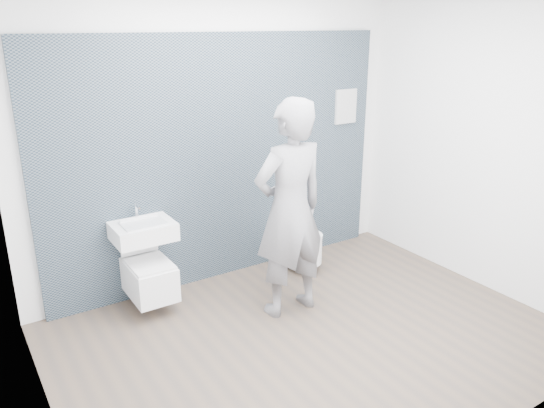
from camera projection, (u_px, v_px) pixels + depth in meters
ground at (311, 337)px, 4.40m from camera, size 4.00×4.00×0.00m
room_shell at (317, 130)px, 3.84m from camera, size 4.00×4.00×4.00m
tile_wall at (227, 271)px, 5.57m from camera, size 3.60×0.06×2.40m
washbasin at (143, 231)px, 4.67m from camera, size 0.53×0.40×0.40m
toilet_square at (149, 277)px, 4.76m from camera, size 0.37×0.53×0.71m
toilet_rounded at (299, 245)px, 5.59m from camera, size 0.34×0.58×0.32m
info_placard at (340, 242)px, 6.30m from camera, size 0.28×0.03×0.37m
visitor at (290, 210)px, 4.53m from camera, size 0.71×0.48×1.92m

